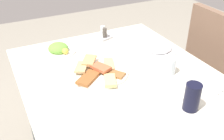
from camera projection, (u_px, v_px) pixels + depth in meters
name	position (u px, v px, depth m)	size (l,w,h in m)	color
dining_table	(120.00, 88.00, 1.34)	(1.12, 0.95, 0.71)	silver
dining_chair	(218.00, 65.00, 1.78)	(0.43, 0.44, 0.91)	brown
pide_platter	(99.00, 72.00, 1.31)	(0.31, 0.29, 0.05)	white
salad_plate_greens	(157.00, 47.00, 1.53)	(0.23, 0.23, 0.06)	white
salad_plate_rice	(59.00, 49.00, 1.51)	(0.20, 0.20, 0.06)	white
soda_can	(192.00, 97.00, 1.06)	(0.07, 0.07, 0.12)	black
drinking_glass	(169.00, 65.00, 1.31)	(0.07, 0.07, 0.09)	silver
paper_napkin	(206.00, 85.00, 1.23)	(0.12, 0.12, 0.00)	white
fork	(203.00, 85.00, 1.23)	(0.18, 0.02, 0.01)	silver
spoon	(209.00, 83.00, 1.24)	(0.16, 0.02, 0.01)	silver
condiment_caddy	(104.00, 35.00, 1.68)	(0.11, 0.11, 0.08)	#B2B2B7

